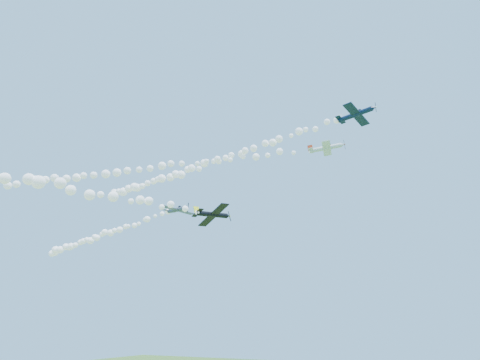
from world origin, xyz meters
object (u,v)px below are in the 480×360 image
at_px(plane_white, 326,148).
at_px(plane_navy, 356,114).
at_px(plane_grey, 178,210).
at_px(plane_black, 213,215).

relative_size(plane_white, plane_navy, 1.03).
xyz_separation_m(plane_white, plane_grey, (-33.57, -5.25, -10.52)).
height_order(plane_grey, plane_black, plane_grey).
bearing_deg(plane_navy, plane_black, -138.50).
bearing_deg(plane_white, plane_black, -134.32).
bearing_deg(plane_grey, plane_white, 27.59).
height_order(plane_white, plane_grey, plane_white).
distance_m(plane_grey, plane_black, 26.91).
height_order(plane_white, plane_black, plane_white).
xyz_separation_m(plane_navy, plane_grey, (-41.84, 4.40, -11.63)).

